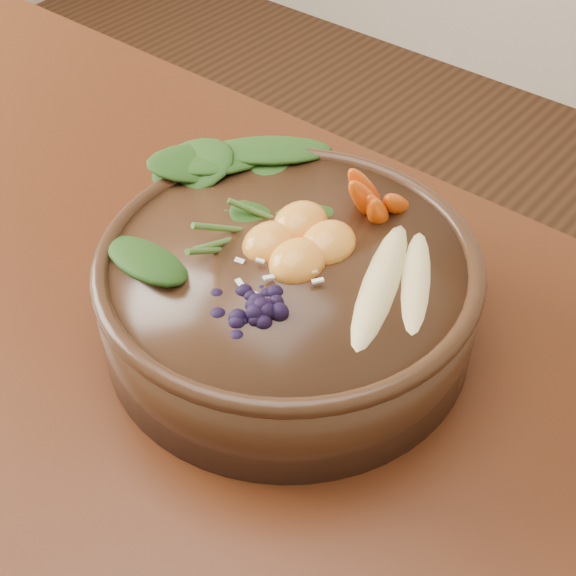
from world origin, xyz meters
The scene contains 7 objects.
stoneware_bowl centered at (0.26, 0.16, 0.79)m, with size 0.33×0.33×0.09m, color #3D2414.
kale_heap centered at (0.19, 0.21, 0.86)m, with size 0.21×0.19×0.05m, color #294F1A, non-canonical shape.
carrot_cluster centered at (0.29, 0.26, 0.88)m, with size 0.07×0.07×0.09m, color #E4500E, non-canonical shape.
banana_halves centered at (0.35, 0.19, 0.85)m, with size 0.12×0.19×0.03m.
mandarin_cluster centered at (0.26, 0.18, 0.86)m, with size 0.09×0.10×0.04m, color orange, non-canonical shape.
blueberry_pile centered at (0.28, 0.10, 0.86)m, with size 0.15×0.11×0.05m, color black, non-canonical shape.
coconut_flakes centered at (0.27, 0.14, 0.84)m, with size 0.10×0.08×0.01m, color white, non-canonical shape.
Camera 1 is at (0.58, -0.23, 1.28)m, focal length 50.00 mm.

